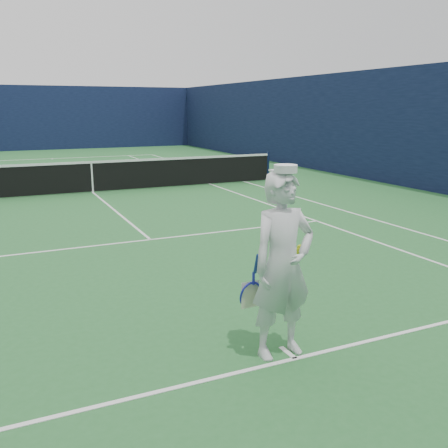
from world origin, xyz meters
The scene contains 5 objects.
ground centered at (0.00, 0.00, 0.00)m, with size 80.00×80.00×0.00m, color #27662F.
court_markings centered at (0.00, 0.00, 0.00)m, with size 11.03×23.83×0.01m.
windscreen_fence centered at (0.00, 0.00, 2.00)m, with size 20.12×36.12×4.00m.
tennis_net centered at (0.00, 0.00, 0.55)m, with size 12.88×0.09×1.07m.
tennis_player centered at (-0.08, -11.70, 1.02)m, with size 0.82×0.52×2.09m.
Camera 1 is at (-2.76, -16.03, 2.66)m, focal length 40.00 mm.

